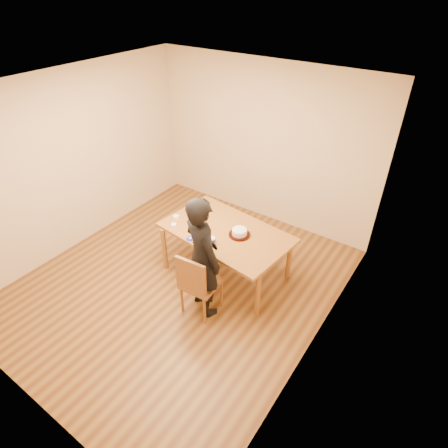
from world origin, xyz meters
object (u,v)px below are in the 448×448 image
Objects in this scene: cake_plate at (239,235)px; cake at (240,232)px; dining_chair at (201,283)px; dining_table at (226,232)px; person at (202,257)px.

cake is (0.00, 0.00, 0.04)m from cake_plate.
cake_plate is 0.04m from cake.
dining_chair is 2.11× the size of cake.
cake reaches higher than dining_chair.
dining_table is at bearing -173.55° from cake.
person reaches higher than cake.
dining_table is at bearing 96.04° from dining_chair.
cake_plate is (0.06, 0.80, 0.31)m from dining_chair.
person is at bearing -71.86° from dining_table.
cake_plate is (0.21, 0.02, 0.03)m from dining_table.
cake is 0.76m from person.
cake is at bearing 81.06° from dining_chair.
cake_plate is at bearing 81.06° from dining_chair.
dining_chair is (0.15, -0.78, -0.28)m from dining_table.
dining_chair is 0.26× the size of person.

